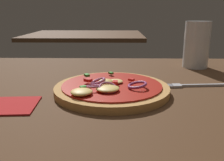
# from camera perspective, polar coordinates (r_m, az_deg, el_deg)

# --- Properties ---
(dining_table) EXTENTS (1.49, 0.80, 0.03)m
(dining_table) POSITION_cam_1_polar(r_m,az_deg,el_deg) (0.48, -1.56, -5.24)
(dining_table) COLOR #4C301C
(dining_table) RESTS_ON ground
(pizza) EXTENTS (0.23, 0.23, 0.03)m
(pizza) POSITION_cam_1_polar(r_m,az_deg,el_deg) (0.49, -0.17, -1.87)
(pizza) COLOR tan
(pizza) RESTS_ON dining_table
(fork) EXTENTS (0.19, 0.03, 0.00)m
(fork) POSITION_cam_1_polar(r_m,az_deg,el_deg) (0.57, 19.00, -1.07)
(fork) COLOR silver
(fork) RESTS_ON dining_table
(beer_glass) EXTENTS (0.07, 0.07, 0.13)m
(beer_glass) POSITION_cam_1_polar(r_m,az_deg,el_deg) (0.76, 18.98, 7.34)
(beer_glass) COLOR silver
(beer_glass) RESTS_ON dining_table
(background_table) EXTENTS (0.83, 0.64, 0.03)m
(background_table) POSITION_cam_1_polar(r_m,az_deg,el_deg) (1.85, -6.21, 10.35)
(background_table) COLOR #4C301C
(background_table) RESTS_ON ground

